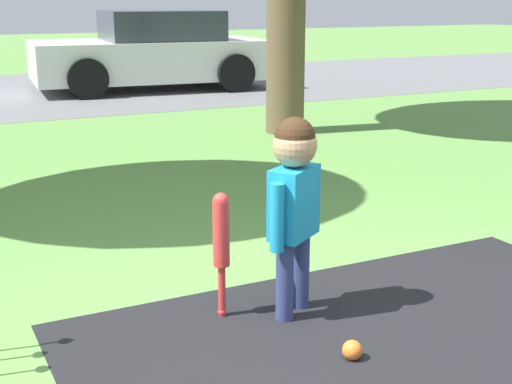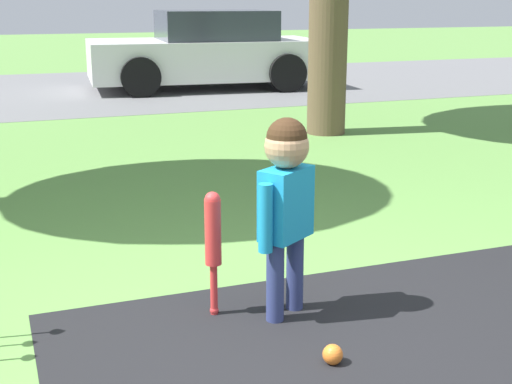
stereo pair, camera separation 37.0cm
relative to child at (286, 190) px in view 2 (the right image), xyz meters
The scene contains 6 objects.
ground_plane 0.88m from the child, 111.06° to the right, with size 60.00×60.00×0.00m, color #5B8C42.
street_strip 9.35m from the child, 91.37° to the left, with size 40.00×6.00×0.01m.
child is the anchor object (origin of this frame).
baseball_bat 0.41m from the child, 159.19° to the left, with size 0.08×0.08×0.62m.
sports_ball 0.78m from the child, 90.05° to the right, with size 0.09×0.09×0.09m.
parked_car 9.17m from the child, 75.55° to the left, with size 4.00×2.33×1.29m.
Camera 2 is at (-1.04, -2.37, 1.49)m, focal length 50.00 mm.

